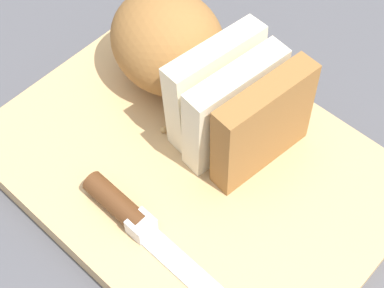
% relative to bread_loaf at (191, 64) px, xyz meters
% --- Properties ---
extents(ground_plane, '(3.00, 3.00, 0.00)m').
position_rel_bread_loaf_xyz_m(ground_plane, '(0.06, -0.06, -0.08)').
color(ground_plane, '#4C4C51').
extents(cutting_board, '(0.39, 0.29, 0.03)m').
position_rel_bread_loaf_xyz_m(cutting_board, '(0.06, -0.06, -0.06)').
color(cutting_board, tan).
rests_on(cutting_board, ground_plane).
extents(bread_loaf, '(0.23, 0.13, 0.10)m').
position_rel_bread_loaf_xyz_m(bread_loaf, '(0.00, 0.00, 0.00)').
color(bread_loaf, '#996633').
rests_on(bread_loaf, cutting_board).
extents(bread_knife, '(0.25, 0.02, 0.02)m').
position_rel_bread_loaf_xyz_m(bread_knife, '(0.08, -0.14, -0.04)').
color(bread_knife, silver).
rests_on(bread_knife, cutting_board).
extents(crumb_near_knife, '(0.01, 0.01, 0.01)m').
position_rel_bread_loaf_xyz_m(crumb_near_knife, '(0.01, -0.05, -0.05)').
color(crumb_near_knife, tan).
rests_on(crumb_near_knife, cutting_board).
extents(crumb_near_loaf, '(0.01, 0.01, 0.01)m').
position_rel_bread_loaf_xyz_m(crumb_near_loaf, '(0.08, 0.01, -0.05)').
color(crumb_near_loaf, tan).
rests_on(crumb_near_loaf, cutting_board).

